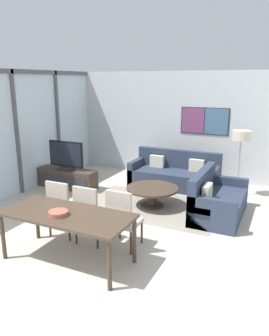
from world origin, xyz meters
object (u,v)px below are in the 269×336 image
at_px(television, 66,156).
at_px(dining_chair_right, 122,217).
at_px(sofa_main, 175,175).
at_px(dining_chair_left, 63,206).
at_px(floor_lamp, 241,140).
at_px(dining_chair_centre, 90,213).
at_px(fruit_bowl, 58,213).
at_px(tv_console, 67,178).
at_px(sofa_side, 215,202).
at_px(coffee_table, 152,192).
at_px(dining_table, 67,218).

bearing_deg(television, dining_chair_right, -38.99).
height_order(television, sofa_main, television).
xyz_separation_m(dining_chair_left, floor_lamp, (2.35, 3.32, 0.77)).
height_order(dining_chair_centre, dining_chair_right, same).
height_order(dining_chair_centre, fruit_bowl, dining_chair_centre).
height_order(television, fruit_bowl, television).
relative_size(tv_console, sofa_side, 0.95).
xyz_separation_m(sofa_main, coffee_table, (0.00, -1.47, 0.03)).
bearing_deg(tv_console, dining_table, -53.23).
bearing_deg(coffee_table, television, 173.81).
bearing_deg(dining_chair_left, tv_console, 125.15).
relative_size(sofa_main, fruit_bowl, 7.74).
bearing_deg(sofa_main, dining_table, -94.18).
height_order(dining_chair_left, floor_lamp, floor_lamp).
height_order(tv_console, sofa_main, sofa_main).
height_order(dining_chair_centre, floor_lamp, floor_lamp).
bearing_deg(fruit_bowl, floor_lamp, 65.31).
relative_size(dining_chair_left, dining_chair_centre, 1.00).
bearing_deg(sofa_side, coffee_table, 93.38).
height_order(sofa_main, floor_lamp, floor_lamp).
relative_size(television, floor_lamp, 0.63).
xyz_separation_m(dining_table, dining_chair_right, (0.55, 0.64, -0.14)).
bearing_deg(television, sofa_main, 27.31).
bearing_deg(sofa_side, floor_lamp, -9.34).
bearing_deg(dining_chair_right, dining_table, -130.69).
relative_size(dining_chair_right, fruit_bowl, 3.55).
bearing_deg(coffee_table, floor_lamp, 43.39).
bearing_deg(coffee_table, fruit_bowl, -97.62).
xyz_separation_m(sofa_side, dining_table, (-1.58, -2.59, 0.39)).
xyz_separation_m(television, floor_lamp, (3.87, 1.17, 0.50)).
height_order(tv_console, coffee_table, tv_console).
bearing_deg(fruit_bowl, sofa_side, 58.72).
relative_size(coffee_table, floor_lamp, 0.72).
xyz_separation_m(dining_table, fruit_bowl, (-0.06, -0.11, 0.11)).
bearing_deg(coffee_table, dining_table, -96.62).
relative_size(television, dining_chair_right, 0.96).
xyz_separation_m(sofa_side, dining_chair_right, (-1.02, -1.94, 0.25)).
bearing_deg(dining_chair_left, floor_lamp, 54.66).
distance_m(dining_chair_left, dining_chair_right, 1.11).
bearing_deg(dining_table, fruit_bowl, -119.18).
bearing_deg(sofa_side, fruit_bowl, 148.72).
xyz_separation_m(dining_chair_centre, fruit_bowl, (-0.06, -0.69, 0.25)).
height_order(tv_console, floor_lamp, floor_lamp).
distance_m(tv_console, floor_lamp, 4.18).
bearing_deg(dining_chair_centre, tv_console, 133.49).
distance_m(tv_console, dining_table, 3.48).
height_order(sofa_side, coffee_table, sofa_side).
height_order(dining_chair_left, dining_chair_centre, same).
distance_m(television, floor_lamp, 4.07).
bearing_deg(sofa_main, floor_lamp, -1.83).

